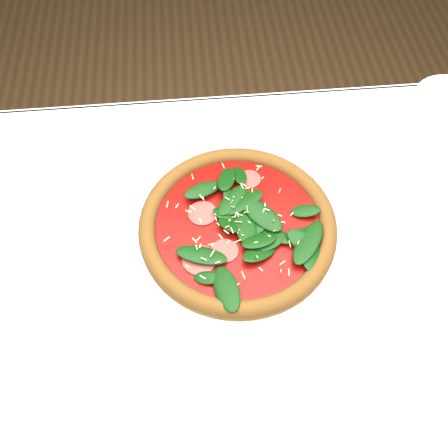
{
  "coord_description": "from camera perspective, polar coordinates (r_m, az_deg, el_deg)",
  "views": [
    {
      "loc": [
        -0.05,
        -0.39,
        1.48
      ],
      "look_at": [
        -0.01,
        0.07,
        0.77
      ],
      "focal_mm": 40.0,
      "sensor_mm": 36.0,
      "label": 1
    }
  ],
  "objects": [
    {
      "name": "fork",
      "position": [
        0.78,
        -23.56,
        -21.25
      ],
      "size": [
        0.03,
        0.15,
        0.0
      ],
      "rotation": [
        0.0,
        0.0,
        -0.1
      ],
      "color": "silver",
      "rests_on": "napkin"
    },
    {
      "name": "pizza",
      "position": [
        0.83,
        1.57,
        -0.01
      ],
      "size": [
        0.36,
        0.36,
        0.04
      ],
      "rotation": [
        0.0,
        0.0,
        -0.1
      ],
      "color": "brown",
      "rests_on": "plate"
    },
    {
      "name": "ground",
      "position": [
        1.53,
        0.74,
        -18.2
      ],
      "size": [
        6.0,
        6.0,
        0.0
      ],
      "primitive_type": "plane",
      "color": "brown",
      "rests_on": "ground"
    },
    {
      "name": "plate",
      "position": [
        0.85,
        1.54,
        -0.82
      ],
      "size": [
        0.39,
        0.39,
        0.02
      ],
      "color": "white",
      "rests_on": "dining_table"
    },
    {
      "name": "dining_table",
      "position": [
        0.92,
        1.18,
        -7.83
      ],
      "size": [
        1.21,
        0.81,
        0.75
      ],
      "color": "silver",
      "rests_on": "ground"
    }
  ]
}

